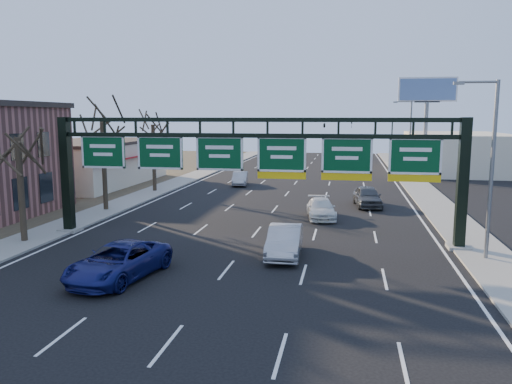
% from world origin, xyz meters
% --- Properties ---
extents(ground, '(160.00, 160.00, 0.00)m').
position_xyz_m(ground, '(0.00, 0.00, 0.00)').
color(ground, black).
rests_on(ground, ground).
extents(sidewalk_left, '(3.00, 120.00, 0.12)m').
position_xyz_m(sidewalk_left, '(-12.80, 20.00, 0.06)').
color(sidewalk_left, gray).
rests_on(sidewalk_left, ground).
extents(sidewalk_right, '(3.00, 120.00, 0.12)m').
position_xyz_m(sidewalk_right, '(12.80, 20.00, 0.06)').
color(sidewalk_right, gray).
rests_on(sidewalk_right, ground).
extents(dirt_strip_left, '(21.00, 120.00, 0.06)m').
position_xyz_m(dirt_strip_left, '(-25.00, 20.00, 0.03)').
color(dirt_strip_left, '#473D2B').
rests_on(dirt_strip_left, ground).
extents(lane_markings, '(21.60, 120.00, 0.01)m').
position_xyz_m(lane_markings, '(0.00, 20.00, 0.01)').
color(lane_markings, white).
rests_on(lane_markings, ground).
extents(sign_gantry, '(24.60, 1.20, 7.20)m').
position_xyz_m(sign_gantry, '(0.16, 8.00, 4.63)').
color(sign_gantry, black).
rests_on(sign_gantry, ground).
extents(cream_strip, '(10.90, 18.40, 4.70)m').
position_xyz_m(cream_strip, '(-21.48, 29.00, 2.36)').
color(cream_strip, beige).
rests_on(cream_strip, ground).
extents(building_right_distant, '(12.00, 20.00, 5.00)m').
position_xyz_m(building_right_distant, '(20.00, 50.00, 2.50)').
color(building_right_distant, beige).
rests_on(building_right_distant, ground).
extents(tree_gantry, '(3.60, 3.60, 8.48)m').
position_xyz_m(tree_gantry, '(-12.80, 5.00, 7.11)').
color(tree_gantry, black).
rests_on(tree_gantry, sidewalk_left).
extents(tree_mid, '(3.60, 3.60, 9.24)m').
position_xyz_m(tree_mid, '(-12.80, 15.00, 7.85)').
color(tree_mid, black).
rests_on(tree_mid, sidewalk_left).
extents(tree_far, '(3.60, 3.60, 8.86)m').
position_xyz_m(tree_far, '(-12.80, 25.00, 7.48)').
color(tree_far, black).
rests_on(tree_far, sidewalk_left).
extents(streetlight_near, '(2.15, 0.22, 9.00)m').
position_xyz_m(streetlight_near, '(12.47, 6.00, 5.08)').
color(streetlight_near, slate).
rests_on(streetlight_near, sidewalk_right).
extents(streetlight_far, '(2.15, 0.22, 9.00)m').
position_xyz_m(streetlight_far, '(12.47, 40.00, 5.08)').
color(streetlight_far, slate).
rests_on(streetlight_far, sidewalk_right).
extents(billboard_right, '(7.00, 0.50, 12.00)m').
position_xyz_m(billboard_right, '(15.00, 44.98, 9.06)').
color(billboard_right, slate).
rests_on(billboard_right, ground).
extents(traffic_signal_mast, '(10.16, 0.54, 7.00)m').
position_xyz_m(traffic_signal_mast, '(5.69, 55.00, 5.50)').
color(traffic_signal_mast, black).
rests_on(traffic_signal_mast, ground).
extents(car_blue_suv, '(3.56, 6.07, 1.59)m').
position_xyz_m(car_blue_suv, '(-4.45, -0.11, 0.79)').
color(car_blue_suv, navy).
rests_on(car_blue_suv, ground).
extents(car_silver_sedan, '(1.85, 4.85, 1.58)m').
position_xyz_m(car_silver_sedan, '(2.43, 4.90, 0.79)').
color(car_silver_sedan, '#9F9FA3').
rests_on(car_silver_sedan, ground).
extents(car_white_wagon, '(2.54, 4.92, 1.37)m').
position_xyz_m(car_white_wagon, '(3.76, 15.18, 0.68)').
color(car_white_wagon, silver).
rests_on(car_white_wagon, ground).
extents(car_grey_far, '(2.52, 5.03, 1.65)m').
position_xyz_m(car_grey_far, '(7.21, 20.54, 0.82)').
color(car_grey_far, '#424447').
rests_on(car_grey_far, ground).
extents(car_silver_distant, '(2.09, 4.45, 1.41)m').
position_xyz_m(car_silver_distant, '(-5.62, 31.00, 0.71)').
color(car_silver_distant, '#9F9EA3').
rests_on(car_silver_distant, ground).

